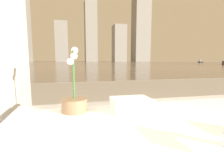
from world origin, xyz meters
name	(u,v)px	position (x,y,z in m)	size (l,w,h in m)	color
potted_orchid	(74,100)	(-0.52, 0.84, 0.65)	(0.15, 0.15, 0.39)	#8C6B4C
towel_stack	(131,104)	(-0.18, 0.78, 0.62)	(0.24, 0.18, 0.08)	white
harbor_water	(70,63)	(0.00, 62.00, 0.01)	(180.00, 110.00, 0.01)	gray
harbor_boat_4	(200,62)	(44.76, 52.74, 0.40)	(2.22, 3.12, 1.11)	#4C4C51
skyline_tower_1	(19,13)	(-28.27, 118.00, 28.48)	(10.17, 12.94, 56.96)	gray
skyline_tower_2	(62,42)	(-4.52, 118.00, 12.40)	(7.80, 10.71, 24.80)	gray
skyline_tower_3	(91,32)	(14.11, 118.00, 19.28)	(7.60, 9.40, 38.56)	gray
skyline_tower_4	(119,44)	(33.65, 118.00, 12.31)	(8.46, 9.11, 24.63)	gray
skyline_tower_5	(141,16)	(49.50, 118.00, 31.46)	(10.83, 10.30, 62.93)	gray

